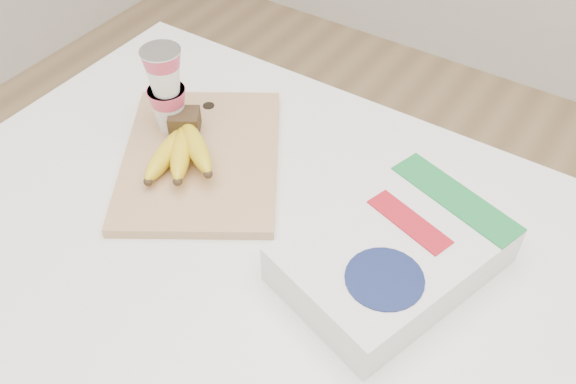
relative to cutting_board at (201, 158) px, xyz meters
The scene contains 4 objects.
cutting_board is the anchor object (origin of this frame).
bananas 0.04m from the cutting_board, 130.80° to the right, with size 0.16×0.17×0.05m.
yogurt_stack 0.12m from the cutting_board, 161.88° to the left, with size 0.07×0.07×0.15m.
cereal_box 0.35m from the cutting_board, ahead, with size 0.27×0.33×0.06m.
Camera 1 is at (0.28, -0.45, 1.60)m, focal length 40.00 mm.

